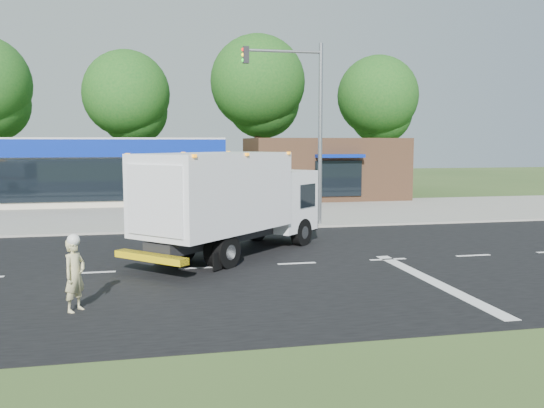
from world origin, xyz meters
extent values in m
plane|color=#385123|center=(0.00, 0.00, 0.00)|extent=(120.00, 120.00, 0.00)
cube|color=black|center=(0.00, 0.00, 0.00)|extent=(60.00, 14.00, 0.02)
cube|color=gray|center=(0.00, 8.20, 0.06)|extent=(60.00, 2.40, 0.12)
cube|color=gray|center=(0.00, 14.00, 0.01)|extent=(60.00, 9.00, 0.02)
cube|color=silver|center=(-6.00, 0.00, 0.02)|extent=(1.20, 0.15, 0.01)
cube|color=silver|center=(-3.00, 0.00, 0.02)|extent=(1.20, 0.15, 0.01)
cube|color=silver|center=(0.00, 0.00, 0.02)|extent=(1.20, 0.15, 0.01)
cube|color=silver|center=(3.00, 0.00, 0.02)|extent=(1.20, 0.15, 0.01)
cube|color=silver|center=(6.00, 0.00, 0.02)|extent=(1.20, 0.15, 0.01)
cube|color=silver|center=(3.00, -3.00, 0.02)|extent=(0.40, 7.00, 0.01)
cube|color=black|center=(-2.41, 1.06, 0.73)|extent=(4.41, 4.40, 0.36)
cube|color=white|center=(0.20, 3.66, 1.61)|extent=(3.05, 3.05, 2.18)
cube|color=black|center=(0.90, 4.36, 1.82)|extent=(1.50, 1.51, 0.93)
cube|color=white|center=(-2.41, 1.06, 2.18)|extent=(5.44, 5.43, 2.44)
cube|color=silver|center=(-4.26, -0.78, 2.13)|extent=(1.51, 1.52, 1.97)
cube|color=yellow|center=(-4.40, -0.92, 0.57)|extent=(2.02, 2.02, 0.19)
cube|color=orange|center=(-2.41, 1.06, 3.37)|extent=(5.32, 5.31, 0.08)
cylinder|color=black|center=(-0.46, 4.40, 0.50)|extent=(0.93, 0.92, 1.00)
cylinder|color=black|center=(0.94, 3.00, 0.50)|extent=(0.93, 0.92, 1.00)
cylinder|color=black|center=(-3.66, 1.28, 0.50)|extent=(0.93, 0.92, 1.00)
cylinder|color=black|center=(-2.19, -0.19, 0.50)|extent=(0.93, 0.92, 1.00)
imported|color=#C8BE85|center=(-6.04, -3.83, 0.81)|extent=(0.66, 0.71, 1.63)
sphere|color=white|center=(-6.04, -3.83, 1.60)|extent=(0.28, 0.28, 0.28)
cube|color=beige|center=(-9.00, 20.00, 2.00)|extent=(18.00, 6.00, 4.00)
cube|color=#06208E|center=(-9.00, 16.95, 3.40)|extent=(18.00, 0.30, 1.00)
cube|color=black|center=(-9.00, 16.95, 1.60)|extent=(17.00, 0.12, 2.40)
cube|color=#382316|center=(7.00, 20.00, 2.00)|extent=(10.00, 6.00, 4.00)
cube|color=#06208E|center=(7.00, 16.90, 2.90)|extent=(3.00, 1.20, 0.20)
cube|color=black|center=(7.00, 16.95, 1.50)|extent=(3.00, 0.12, 2.20)
cylinder|color=gray|center=(3.00, 7.60, 4.00)|extent=(0.18, 0.18, 8.00)
cylinder|color=gray|center=(1.30, 7.60, 7.60)|extent=(3.40, 0.12, 0.12)
cube|color=black|center=(-0.30, 7.60, 7.40)|extent=(0.25, 0.25, 0.70)
cylinder|color=#332114|center=(-6.00, 28.00, 3.43)|extent=(0.56, 0.56, 6.86)
sphere|color=#164F18|center=(-6.00, 28.00, 7.35)|extent=(6.47, 6.47, 6.47)
sphere|color=#164F18|center=(-5.50, 28.50, 6.08)|extent=(5.10, 5.10, 5.10)
cylinder|color=#332114|center=(4.00, 28.00, 3.92)|extent=(0.56, 0.56, 7.84)
sphere|color=#164F18|center=(4.00, 28.00, 8.40)|extent=(7.39, 7.39, 7.39)
sphere|color=#164F18|center=(4.50, 28.50, 6.94)|extent=(5.82, 5.82, 5.82)
cylinder|color=#332114|center=(14.00, 28.00, 3.50)|extent=(0.56, 0.56, 7.00)
sphere|color=#164F18|center=(14.00, 28.00, 7.50)|extent=(6.60, 6.60, 6.60)
sphere|color=#164F18|center=(14.50, 28.50, 6.20)|extent=(5.20, 5.20, 5.20)
camera|label=1|loc=(-4.35, -16.88, 3.73)|focal=38.00mm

